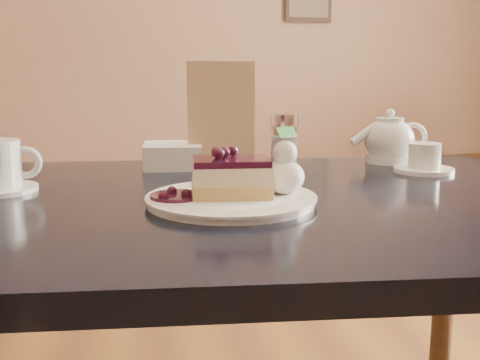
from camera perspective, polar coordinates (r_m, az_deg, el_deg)
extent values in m
cube|color=black|center=(0.95, -1.08, -2.77)|extent=(1.22, 0.87, 0.04)
cylinder|color=#462B1A|center=(1.50, 18.62, -12.67)|extent=(0.05, 0.05, 0.68)
cylinder|color=white|center=(0.90, -0.84, -1.93)|extent=(0.25, 0.25, 0.01)
cube|color=tan|center=(0.89, -0.85, -0.89)|extent=(0.12, 0.09, 0.02)
cube|color=beige|center=(0.89, -0.85, 0.63)|extent=(0.12, 0.09, 0.03)
cube|color=black|center=(0.89, -0.86, 1.79)|extent=(0.12, 0.09, 0.01)
ellipsoid|color=white|center=(0.91, 4.23, 0.28)|extent=(0.06, 0.06, 0.05)
cylinder|color=black|center=(0.89, -6.09, -1.53)|extent=(0.08, 0.08, 0.01)
torus|color=white|center=(1.05, -19.68, 1.56)|extent=(0.05, 0.01, 0.05)
cylinder|color=white|center=(1.22, 17.03, 0.93)|extent=(0.12, 0.12, 0.01)
cylinder|color=white|center=(1.22, 17.10, 2.23)|extent=(0.06, 0.06, 0.05)
ellipsoid|color=white|center=(1.31, 13.94, 3.57)|extent=(0.11, 0.11, 0.09)
cylinder|color=white|center=(1.31, 14.04, 5.79)|extent=(0.06, 0.06, 0.01)
cylinder|color=white|center=(1.29, 10.98, 3.54)|extent=(0.06, 0.02, 0.05)
cube|color=beige|center=(1.22, -1.84, 6.21)|extent=(0.14, 0.04, 0.21)
cylinder|color=white|center=(1.25, 4.21, 3.29)|extent=(0.05, 0.05, 0.08)
cylinder|color=silver|center=(1.24, 4.24, 5.71)|extent=(0.06, 0.06, 0.02)
cube|color=white|center=(1.22, -6.41, 2.32)|extent=(0.13, 0.13, 0.05)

